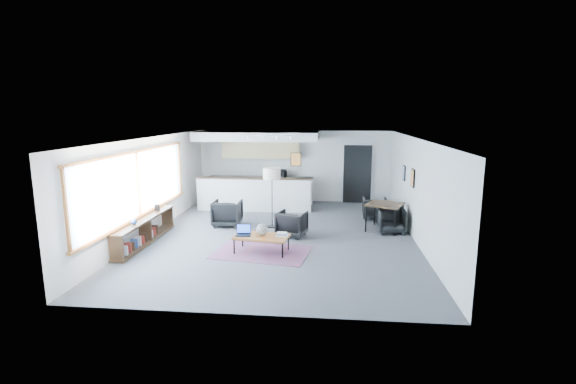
# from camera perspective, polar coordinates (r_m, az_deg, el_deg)

# --- Properties ---
(room) EXTENTS (7.02, 9.02, 2.62)m
(room) POSITION_cam_1_polar(r_m,az_deg,el_deg) (10.95, -1.10, 0.59)
(room) COLOR #474749
(room) RESTS_ON ground
(window) EXTENTS (0.10, 5.95, 1.66)m
(window) POSITION_cam_1_polar(r_m,az_deg,el_deg) (11.03, -19.85, 0.84)
(window) COLOR #8CBFFF
(window) RESTS_ON room
(console) EXTENTS (0.35, 3.00, 0.80)m
(console) POSITION_cam_1_polar(r_m,az_deg,el_deg) (11.07, -19.04, -5.08)
(console) COLOR #322011
(console) RESTS_ON floor
(kitchenette) EXTENTS (4.20, 1.96, 2.60)m
(kitchenette) POSITION_cam_1_polar(r_m,az_deg,el_deg) (14.74, -4.05, 3.52)
(kitchenette) COLOR white
(kitchenette) RESTS_ON floor
(doorway) EXTENTS (1.10, 0.12, 2.15)m
(doorway) POSITION_cam_1_polar(r_m,az_deg,el_deg) (15.31, 9.45, 2.53)
(doorway) COLOR black
(doorway) RESTS_ON room
(track_light) EXTENTS (1.60, 0.07, 0.15)m
(track_light) POSITION_cam_1_polar(r_m,az_deg,el_deg) (13.05, -2.58, 7.66)
(track_light) COLOR silver
(track_light) RESTS_ON room
(wall_art_lower) EXTENTS (0.03, 0.38, 0.48)m
(wall_art_lower) POSITION_cam_1_polar(r_m,az_deg,el_deg) (11.44, 16.67, 1.85)
(wall_art_lower) COLOR black
(wall_art_lower) RESTS_ON room
(wall_art_upper) EXTENTS (0.03, 0.34, 0.44)m
(wall_art_upper) POSITION_cam_1_polar(r_m,az_deg,el_deg) (12.72, 15.56, 2.54)
(wall_art_upper) COLOR black
(wall_art_upper) RESTS_ON room
(kilim_rug) EXTENTS (2.37, 1.79, 0.01)m
(kilim_rug) POSITION_cam_1_polar(r_m,az_deg,el_deg) (9.95, -3.60, -8.20)
(kilim_rug) COLOR #582F45
(kilim_rug) RESTS_ON floor
(coffee_table) EXTENTS (1.33, 0.84, 0.41)m
(coffee_table) POSITION_cam_1_polar(r_m,az_deg,el_deg) (9.83, -3.63, -6.15)
(coffee_table) COLOR brown
(coffee_table) RESTS_ON floor
(laptop) EXTENTS (0.36, 0.31, 0.24)m
(laptop) POSITION_cam_1_polar(r_m,az_deg,el_deg) (9.91, -6.10, -5.44)
(laptop) COLOR black
(laptop) RESTS_ON coffee_table
(ceramic_pot) EXTENTS (0.27, 0.27, 0.27)m
(ceramic_pot) POSITION_cam_1_polar(r_m,az_deg,el_deg) (9.83, -3.57, -5.13)
(ceramic_pot) COLOR gray
(ceramic_pot) RESTS_ON coffee_table
(book_stack) EXTENTS (0.28, 0.23, 0.08)m
(book_stack) POSITION_cam_1_polar(r_m,az_deg,el_deg) (9.78, -0.81, -5.79)
(book_stack) COLOR silver
(book_stack) RESTS_ON coffee_table
(coaster) EXTENTS (0.12, 0.12, 0.01)m
(coaster) POSITION_cam_1_polar(r_m,az_deg,el_deg) (9.58, -3.35, -6.40)
(coaster) COLOR #E5590C
(coaster) RESTS_ON coffee_table
(armchair_left) EXTENTS (0.81, 0.76, 0.81)m
(armchair_left) POSITION_cam_1_polar(r_m,az_deg,el_deg) (12.23, -8.31, -2.71)
(armchair_left) COLOR black
(armchair_left) RESTS_ON floor
(armchair_right) EXTENTS (0.86, 0.83, 0.73)m
(armchair_right) POSITION_cam_1_polar(r_m,az_deg,el_deg) (11.09, 0.52, -4.21)
(armchair_right) COLOR black
(armchair_right) RESTS_ON floor
(floor_lamp) EXTENTS (0.50, 0.50, 1.72)m
(floor_lamp) POSITION_cam_1_polar(r_m,az_deg,el_deg) (11.74, -2.21, 2.23)
(floor_lamp) COLOR black
(floor_lamp) RESTS_ON floor
(dining_table) EXTENTS (1.19, 1.19, 0.77)m
(dining_table) POSITION_cam_1_polar(r_m,az_deg,el_deg) (11.86, 13.13, -1.86)
(dining_table) COLOR #322011
(dining_table) RESTS_ON floor
(dining_chair_near) EXTENTS (0.64, 0.60, 0.63)m
(dining_chair_near) POSITION_cam_1_polar(r_m,az_deg,el_deg) (11.78, 13.95, -3.91)
(dining_chair_near) COLOR black
(dining_chair_near) RESTS_ON floor
(dining_chair_far) EXTENTS (0.62, 0.58, 0.63)m
(dining_chair_far) POSITION_cam_1_polar(r_m,az_deg,el_deg) (13.08, 11.76, -2.35)
(dining_chair_far) COLOR black
(dining_chair_far) RESTS_ON floor
(microwave) EXTENTS (0.54, 0.34, 0.34)m
(microwave) POSITION_cam_1_polar(r_m,az_deg,el_deg) (15.11, -1.24, 2.66)
(microwave) COLOR black
(microwave) RESTS_ON kitchenette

